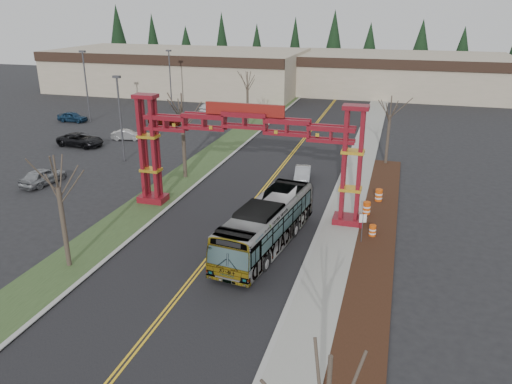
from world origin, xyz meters
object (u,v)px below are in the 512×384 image
at_px(parked_car_near_b, 127,135).
at_px(barrel_north, 379,196).
at_px(gateway_arch, 245,138).
at_px(light_pole_near, 120,113).
at_px(bare_tree_median_near, 58,188).
at_px(retail_building_east, 399,74).
at_px(parked_car_far_a, 210,108).
at_px(parked_car_mid_a, 165,120).
at_px(parked_car_near_a, 43,176).
at_px(bare_tree_median_mid, 182,119).
at_px(light_pole_mid, 86,81).
at_px(barrel_mid, 367,209).
at_px(retail_building_west, 179,70).
at_px(barrel_south, 372,231).
at_px(street_sign, 363,223).
at_px(silver_sedan, 303,174).
at_px(transit_bus, 266,225).
at_px(bare_tree_median_far, 247,87).
at_px(light_pole_far, 170,75).
at_px(bare_tree_right_far, 390,115).
at_px(parked_car_mid_b, 72,117).
at_px(parked_car_near_c, 81,140).

relative_size(parked_car_near_b, barrel_north, 3.33).
bearing_deg(gateway_arch, light_pole_near, 149.27).
distance_m(bare_tree_median_near, barrel_north, 24.77).
relative_size(retail_building_east, barrel_north, 34.22).
bearing_deg(parked_car_far_a, parked_car_mid_a, 86.95).
bearing_deg(parked_car_near_a, bare_tree_median_mid, -148.71).
distance_m(light_pole_mid, barrel_mid, 46.17).
xyz_separation_m(retail_building_west, light_pole_near, (13.68, -44.26, 1.32)).
bearing_deg(retail_building_east, barrel_south, -90.10).
xyz_separation_m(barrel_south, barrel_north, (0.02, 6.95, 0.10)).
xyz_separation_m(retail_building_east, street_sign, (-0.77, -64.94, -1.96)).
bearing_deg(silver_sedan, transit_bus, -96.60).
height_order(bare_tree_median_near, bare_tree_median_far, bare_tree_median_far).
relative_size(retail_building_west, parked_car_near_b, 12.43).
xyz_separation_m(gateway_arch, light_pole_far, (-23.65, 36.78, -0.80)).
relative_size(silver_sedan, bare_tree_median_near, 0.56).
xyz_separation_m(light_pole_far, street_sign, (32.88, -39.77, -3.63)).
xyz_separation_m(bare_tree_median_mid, light_pole_far, (-15.65, 30.26, -0.42)).
height_order(silver_sedan, parked_car_mid_a, parked_car_mid_a).
bearing_deg(barrel_south, barrel_north, 89.82).
bearing_deg(parked_car_near_a, transit_bus, 170.60).
bearing_deg(bare_tree_right_far, parked_car_far_a, 143.65).
xyz_separation_m(transit_bus, barrel_north, (6.80, 10.45, -1.07)).
bearing_deg(light_pole_near, light_pole_mid, 132.93).
relative_size(parked_car_near_b, parked_car_mid_a, 0.81).
height_order(gateway_arch, parked_car_far_a, gateway_arch).
height_order(transit_bus, barrel_south, transit_bus).
distance_m(parked_car_near_a, barrel_south, 29.63).
distance_m(parked_car_near_a, parked_car_mid_a, 25.15).
bearing_deg(retail_building_west, retail_building_east, 11.31).
bearing_deg(bare_tree_right_far, retail_building_west, 136.69).
relative_size(bare_tree_median_near, light_pole_far, 0.80).
relative_size(transit_bus, barrel_mid, 10.67).
distance_m(retail_building_east, bare_tree_median_mid, 58.32).
height_order(parked_car_near_b, bare_tree_median_mid, bare_tree_median_mid).
xyz_separation_m(parked_car_near_b, street_sign, (29.71, -20.55, 0.94)).
relative_size(gateway_arch, parked_car_mid_b, 4.38).
bearing_deg(light_pole_near, transit_bus, -37.63).
xyz_separation_m(parked_car_mid_a, street_sign, (28.99, -29.28, 0.89)).
bearing_deg(gateway_arch, parked_car_near_c, 150.85).
distance_m(retail_building_east, parked_car_mid_a, 46.54).
bearing_deg(gateway_arch, parked_car_mid_b, 143.56).
bearing_deg(silver_sedan, barrel_north, -33.90).
bearing_deg(parked_car_near_a, parked_car_mid_b, -53.76).
height_order(gateway_arch, bare_tree_median_near, gateway_arch).
height_order(bare_tree_median_mid, barrel_north, bare_tree_median_mid).
bearing_deg(bare_tree_median_near, light_pole_far, 108.03).
xyz_separation_m(bare_tree_median_mid, bare_tree_right_far, (18.00, 9.72, -0.57)).
relative_size(transit_bus, barrel_south, 12.73).
bearing_deg(retail_building_west, bare_tree_median_mid, -65.12).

